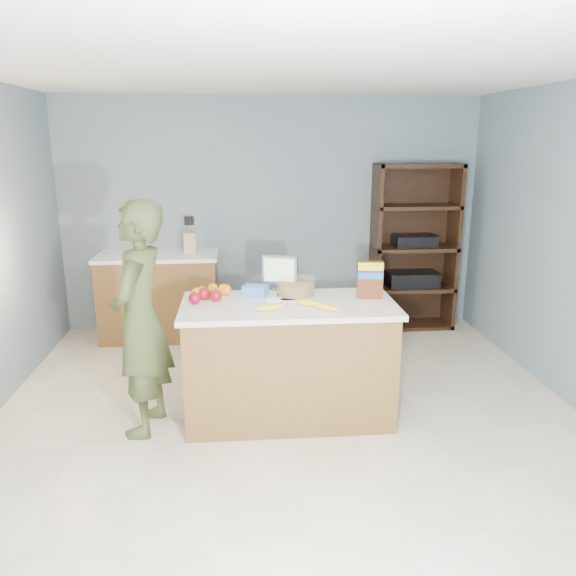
{
  "coord_description": "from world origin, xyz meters",
  "views": [
    {
      "loc": [
        -0.34,
        -3.59,
        2.06
      ],
      "look_at": [
        0.0,
        0.35,
        1.0
      ],
      "focal_mm": 35.0,
      "sensor_mm": 36.0,
      "label": 1
    }
  ],
  "objects": [
    {
      "name": "bananas",
      "position": [
        0.02,
        0.14,
        0.92
      ],
      "size": [
        0.59,
        0.25,
        0.04
      ],
      "color": "yellow",
      "rests_on": "counter_peninsula"
    },
    {
      "name": "oranges",
      "position": [
        -0.55,
        0.52,
        0.94
      ],
      "size": [
        0.29,
        0.22,
        0.08
      ],
      "color": "orange",
      "rests_on": "counter_peninsula"
    },
    {
      "name": "tv",
      "position": [
        -0.04,
        0.63,
        1.06
      ],
      "size": [
        0.28,
        0.13,
        0.28
      ],
      "color": "silver",
      "rests_on": "counter_peninsula"
    },
    {
      "name": "blue_carton",
      "position": [
        -0.23,
        0.52,
        0.94
      ],
      "size": [
        0.21,
        0.18,
        0.08
      ],
      "primitive_type": "cube",
      "rotation": [
        0.0,
        0.0,
        -0.39
      ],
      "color": "blue",
      "rests_on": "counter_peninsula"
    },
    {
      "name": "walls",
      "position": [
        0.0,
        0.0,
        1.65
      ],
      "size": [
        4.52,
        5.02,
        2.51
      ],
      "color": "slate",
      "rests_on": "ground"
    },
    {
      "name": "floor",
      "position": [
        0.0,
        0.0,
        0.0
      ],
      "size": [
        4.5,
        5.0,
        0.02
      ],
      "primitive_type": "cube",
      "color": "beige",
      "rests_on": "ground"
    },
    {
      "name": "salad_bowl",
      "position": [
        0.07,
        0.52,
        0.96
      ],
      "size": [
        0.3,
        0.3,
        0.13
      ],
      "color": "#267219",
      "rests_on": "counter_peninsula"
    },
    {
      "name": "knife_block",
      "position": [
        -0.86,
        2.18,
        1.02
      ],
      "size": [
        0.12,
        0.1,
        0.31
      ],
      "color": "tan",
      "rests_on": "back_cabinet"
    },
    {
      "name": "counter_peninsula",
      "position": [
        0.0,
        0.3,
        0.42
      ],
      "size": [
        1.56,
        0.76,
        0.9
      ],
      "color": "brown",
      "rests_on": "ground"
    },
    {
      "name": "cereal_box",
      "position": [
        0.61,
        0.38,
        1.06
      ],
      "size": [
        0.19,
        0.1,
        0.28
      ],
      "color": "#592B14",
      "rests_on": "counter_peninsula"
    },
    {
      "name": "envelopes",
      "position": [
        0.0,
        0.38,
        0.9
      ],
      "size": [
        0.36,
        0.21,
        0.0
      ],
      "color": "white",
      "rests_on": "counter_peninsula"
    },
    {
      "name": "back_cabinet",
      "position": [
        -1.2,
        2.2,
        0.45
      ],
      "size": [
        1.24,
        0.62,
        0.9
      ],
      "color": "brown",
      "rests_on": "ground"
    },
    {
      "name": "apples",
      "position": [
        -0.61,
        0.39,
        0.94
      ],
      "size": [
        0.24,
        0.2,
        0.09
      ],
      "color": "maroon",
      "rests_on": "counter_peninsula"
    },
    {
      "name": "shelving_unit",
      "position": [
        1.55,
        2.35,
        0.86
      ],
      "size": [
        0.9,
        0.4,
        1.8
      ],
      "color": "black",
      "rests_on": "ground"
    },
    {
      "name": "person",
      "position": [
        -1.05,
        0.2,
        0.83
      ],
      "size": [
        0.49,
        0.67,
        1.67
      ],
      "primitive_type": "imported",
      "rotation": [
        0.0,
        0.0,
        -1.74
      ],
      "color": "#3B4321",
      "rests_on": "ground"
    }
  ]
}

